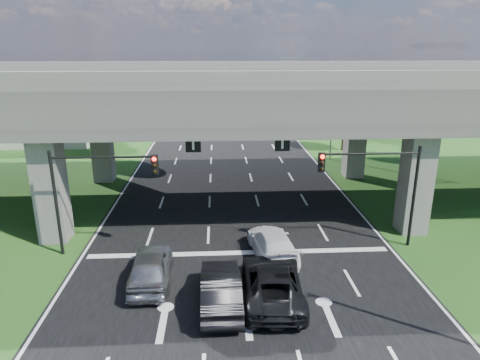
{
  "coord_description": "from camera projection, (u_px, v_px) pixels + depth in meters",
  "views": [
    {
      "loc": [
        -1.18,
        -18.37,
        11.26
      ],
      "look_at": [
        0.3,
        8.3,
        2.85
      ],
      "focal_mm": 32.0,
      "sensor_mm": 36.0,
      "label": 1
    }
  ],
  "objects": [
    {
      "name": "signal_left",
      "position": [
        94.0,
        183.0,
        23.03
      ],
      "size": [
        5.76,
        0.54,
        6.0
      ],
      "color": "black",
      "rests_on": "ground"
    },
    {
      "name": "road",
      "position": [
        235.0,
        211.0,
        30.46
      ],
      "size": [
        18.0,
        120.0,
        0.03
      ],
      "primitive_type": "cube",
      "color": "black",
      "rests_on": "ground"
    },
    {
      "name": "tree_right_near",
      "position": [
        346.0,
        110.0,
        46.95
      ],
      "size": [
        4.2,
        4.2,
        7.28
      ],
      "color": "black",
      "rests_on": "ground"
    },
    {
      "name": "signal_right",
      "position": [
        379.0,
        178.0,
        23.85
      ],
      "size": [
        5.76,
        0.54,
        6.0
      ],
      "color": "black",
      "rests_on": "ground"
    },
    {
      "name": "car_white",
      "position": [
        272.0,
        244.0,
        23.66
      ],
      "size": [
        2.71,
        5.48,
        1.53
      ],
      "primitive_type": "imported",
      "rotation": [
        0.0,
        0.0,
        3.25
      ],
      "color": "white",
      "rests_on": "road"
    },
    {
      "name": "tree_left_near",
      "position": [
        91.0,
        112.0,
        43.53
      ],
      "size": [
        4.5,
        4.5,
        7.8
      ],
      "color": "black",
      "rests_on": "ground"
    },
    {
      "name": "streetlight_beyond",
      "position": [
        299.0,
        88.0,
        57.82
      ],
      "size": [
        3.38,
        0.25,
        10.0
      ],
      "color": "gray",
      "rests_on": "ground"
    },
    {
      "name": "tree_left_mid",
      "position": [
        85.0,
        108.0,
        51.18
      ],
      "size": [
        3.91,
        3.9,
        6.76
      ],
      "color": "black",
      "rests_on": "ground"
    },
    {
      "name": "tree_left_far",
      "position": [
        130.0,
        92.0,
        58.72
      ],
      "size": [
        4.8,
        4.8,
        8.32
      ],
      "color": "black",
      "rests_on": "ground"
    },
    {
      "name": "overpass",
      "position": [
        233.0,
        96.0,
        29.99
      ],
      "size": [
        80.0,
        15.0,
        10.0
      ],
      "color": "#383533",
      "rests_on": "ground"
    },
    {
      "name": "ground",
      "position": [
        243.0,
        286.0,
        20.94
      ],
      "size": [
        160.0,
        160.0,
        0.0
      ],
      "primitive_type": "plane",
      "color": "#1E4B18",
      "rests_on": "ground"
    },
    {
      "name": "warehouse",
      "position": [
        14.0,
        125.0,
        52.31
      ],
      "size": [
        20.0,
        10.0,
        4.0
      ],
      "primitive_type": "cube",
      "color": "#9E9E99",
      "rests_on": "ground"
    },
    {
      "name": "tree_right_mid",
      "position": [
        350.0,
        104.0,
        54.83
      ],
      "size": [
        3.91,
        3.9,
        6.76
      ],
      "color": "black",
      "rests_on": "ground"
    },
    {
      "name": "car_trailing",
      "position": [
        272.0,
        282.0,
        19.69
      ],
      "size": [
        3.02,
        6.02,
        1.64
      ],
      "primitive_type": "imported",
      "rotation": [
        0.0,
        0.0,
        3.09
      ],
      "color": "black",
      "rests_on": "road"
    },
    {
      "name": "tree_right_far",
      "position": [
        307.0,
        92.0,
        62.04
      ],
      "size": [
        4.5,
        4.5,
        7.8
      ],
      "color": "black",
      "rests_on": "ground"
    },
    {
      "name": "car_dark",
      "position": [
        221.0,
        288.0,
        19.18
      ],
      "size": [
        1.85,
        5.09,
        1.67
      ],
      "primitive_type": "imported",
      "rotation": [
        0.0,
        0.0,
        3.16
      ],
      "color": "black",
      "rests_on": "road"
    },
    {
      "name": "streetlight_far",
      "position": [
        329.0,
        103.0,
        42.58
      ],
      "size": [
        3.38,
        0.25,
        10.0
      ],
      "color": "gray",
      "rests_on": "ground"
    },
    {
      "name": "car_silver",
      "position": [
        151.0,
        267.0,
        21.02
      ],
      "size": [
        2.17,
        4.99,
        1.68
      ],
      "primitive_type": "imported",
      "rotation": [
        0.0,
        0.0,
        3.18
      ],
      "color": "gray",
      "rests_on": "road"
    }
  ]
}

